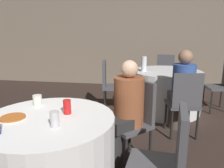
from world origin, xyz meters
The scene contains 16 objects.
wall_back centered at (0.00, 4.21, 1.40)m, with size 16.00×0.06×2.80m.
table_near centered at (0.24, -0.01, 0.37)m, with size 1.09×1.09×0.74m.
table_far centered at (1.40, 2.31, 0.37)m, with size 1.22×1.22×0.74m.
chair_near_east centered at (1.19, -0.12, 0.54)m, with size 0.45×0.44×0.91m.
chair_near_northeast centered at (0.92, 0.67, 0.54)m, with size 0.57×0.57×0.91m.
chair_far_west centered at (0.38, 2.18, 0.54)m, with size 0.45×0.45×0.91m.
chair_far_east centered at (2.41, 2.47, 0.54)m, with size 0.46×0.46×0.91m.
chair_far_south centered at (1.54, 1.30, 0.54)m, with size 0.45×0.46×0.91m.
chair_far_north centered at (1.46, 3.33, 0.54)m, with size 0.42×0.43×0.91m.
person_floral_shirt centered at (0.80, 0.55, 0.57)m, with size 0.45×0.45×1.14m.
person_blue_shirt centered at (1.52, 1.47, 0.59)m, with size 0.33×0.49×1.19m.
pizza_plate_near centered at (-0.03, -0.07, 0.75)m, with size 0.20×0.20×0.02m.
soda_can_silver centered at (0.37, -0.16, 0.80)m, with size 0.07×0.07×0.12m.
soda_can_red centered at (0.37, 0.10, 0.80)m, with size 0.07×0.07×0.12m.
cup_near centered at (0.01, 0.27, 0.79)m, with size 0.08×0.08×0.10m.
bottle_far centered at (0.99, 2.20, 0.87)m, with size 0.09×0.09×0.26m.
Camera 1 is at (1.01, -1.57, 1.43)m, focal length 35.00 mm.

